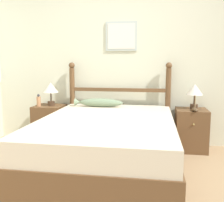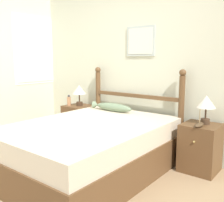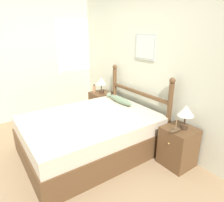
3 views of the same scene
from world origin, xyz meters
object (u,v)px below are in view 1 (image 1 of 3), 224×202
(model_boat, at_px, (195,109))
(fish_pillow, at_px, (99,103))
(table_lamp_right, at_px, (195,91))
(bottle, at_px, (39,101))
(nightstand_right, at_px, (191,130))
(bed, at_px, (107,144))
(nightstand_left, at_px, (50,124))
(table_lamp_left, at_px, (51,89))

(model_boat, xyz_separation_m, fish_pillow, (-1.31, 0.05, 0.05))
(table_lamp_right, bearing_deg, bottle, -176.59)
(nightstand_right, height_order, fish_pillow, fish_pillow)
(model_boat, bearing_deg, nightstand_right, 98.63)
(nightstand_right, height_order, table_lamp_right, table_lamp_right)
(nightstand_right, height_order, model_boat, model_boat)
(table_lamp_right, xyz_separation_m, fish_pillow, (-1.32, -0.12, -0.17))
(bed, relative_size, model_boat, 9.66)
(table_lamp_right, height_order, model_boat, table_lamp_right)
(bed, height_order, nightstand_left, bed)
(table_lamp_left, relative_size, table_lamp_right, 1.00)
(nightstand_left, relative_size, nightstand_right, 1.00)
(bed, xyz_separation_m, table_lamp_right, (1.06, 0.88, 0.53))
(bed, height_order, model_boat, model_boat)
(table_lamp_left, xyz_separation_m, fish_pillow, (0.74, -0.08, -0.17))
(table_lamp_left, bearing_deg, table_lamp_right, 1.16)
(table_lamp_right, xyz_separation_m, model_boat, (-0.01, -0.16, -0.22))
(nightstand_left, bearing_deg, table_lamp_right, 0.86)
(bottle, bearing_deg, bed, -32.83)
(table_lamp_right, height_order, fish_pillow, table_lamp_right)
(bed, bearing_deg, table_lamp_left, 140.10)
(model_boat, bearing_deg, bed, -145.98)
(nightstand_right, relative_size, fish_pillow, 0.84)
(nightstand_left, height_order, model_boat, model_boat)
(bed, xyz_separation_m, fish_pillow, (-0.25, 0.76, 0.36))
(table_lamp_right, distance_m, bottle, 2.23)
(nightstand_right, bearing_deg, model_boat, -81.37)
(nightstand_left, height_order, bottle, bottle)
(bottle, relative_size, fish_pillow, 0.26)
(table_lamp_right, bearing_deg, table_lamp_left, -178.84)
(model_boat, bearing_deg, table_lamp_left, 176.59)
(table_lamp_left, bearing_deg, bottle, -149.85)
(bottle, bearing_deg, table_lamp_right, 3.41)
(nightstand_right, bearing_deg, table_lamp_right, 45.88)
(bed, height_order, table_lamp_left, table_lamp_left)
(nightstand_left, distance_m, table_lamp_right, 2.17)
(fish_pillow, bearing_deg, table_lamp_right, 5.09)
(table_lamp_right, distance_m, fish_pillow, 1.33)
(bottle, distance_m, model_boat, 2.21)
(model_boat, height_order, fish_pillow, model_boat)
(table_lamp_right, distance_m, model_boat, 0.28)
(fish_pillow, bearing_deg, nightstand_right, 3.81)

